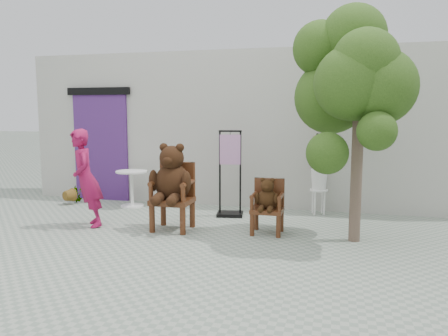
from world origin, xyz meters
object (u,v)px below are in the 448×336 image
display_stand (230,183)px  cafe_table (132,184)px  person (86,179)px  tree (352,80)px  chair_big (172,182)px  stool_bucket (319,179)px  chair_small (268,200)px

display_stand → cafe_table: bearing=163.7°
person → tree: (4.01, 0.29, 1.49)m
chair_big → person: 1.39m
person → stool_bucket: (3.54, 1.83, -0.14)m
cafe_table → chair_big: bearing=-44.7°
chair_big → person: (-1.38, -0.18, 0.02)m
chair_big → cafe_table: chair_big is taller
chair_big → cafe_table: (-1.37, 1.36, -0.32)m
person → display_stand: person is taller
chair_small → stool_bucket: stool_bucket is taller
chair_big → chair_small: size_ratio=1.58×
chair_small → stool_bucket: size_ratio=0.59×
chair_small → person: person is taller
person → stool_bucket: person is taller
chair_big → display_stand: display_stand is taller
cafe_table → stool_bucket: size_ratio=0.48×
chair_small → display_stand: display_stand is taller
chair_small → cafe_table: size_ratio=1.21×
cafe_table → stool_bucket: 3.55m
cafe_table → stool_bucket: stool_bucket is taller
display_stand → tree: tree is taller
person → tree: bearing=56.4°
chair_small → cafe_table: (-2.83, 1.19, -0.07)m
person → display_stand: size_ratio=1.03×
tree → cafe_table: bearing=162.6°
chair_small → person: 2.88m
person → cafe_table: person is taller
chair_big → tree: 3.03m
cafe_table → display_stand: bearing=-7.0°
person → tree: tree is taller
person → chair_big: bearing=59.8°
chair_big → chair_small: bearing=6.7°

